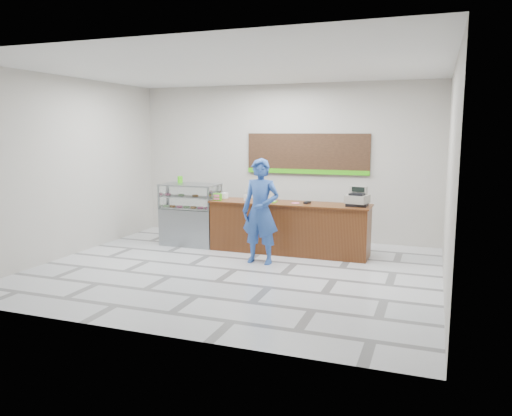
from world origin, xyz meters
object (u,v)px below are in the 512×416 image
(sales_counter, at_px, (289,228))
(serving_tray, at_px, (269,201))
(cash_register, at_px, (357,199))
(display_case, at_px, (191,214))
(customer, at_px, (261,211))

(sales_counter, bearing_deg, serving_tray, -173.93)
(cash_register, bearing_deg, display_case, -168.53)
(sales_counter, relative_size, cash_register, 6.85)
(sales_counter, distance_m, serving_tray, 0.67)
(sales_counter, bearing_deg, display_case, -179.99)
(cash_register, bearing_deg, serving_tray, -166.72)
(customer, bearing_deg, cash_register, 33.17)
(sales_counter, relative_size, serving_tray, 9.77)
(cash_register, distance_m, serving_tray, 1.78)
(sales_counter, xyz_separation_m, serving_tray, (-0.42, -0.05, 0.52))
(display_case, bearing_deg, cash_register, 0.37)
(serving_tray, relative_size, customer, 0.17)
(serving_tray, xyz_separation_m, customer, (0.15, -0.89, -0.06))
(display_case, bearing_deg, customer, -25.79)
(sales_counter, distance_m, cash_register, 1.50)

